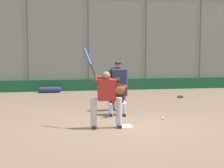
# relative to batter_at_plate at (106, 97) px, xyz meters

# --- Properties ---
(ground_plane) EXTENTS (160.00, 160.00, 0.00)m
(ground_plane) POSITION_rel_batter_at_plate_xyz_m (-0.51, -0.13, -0.82)
(ground_plane) COLOR #7A604C
(home_plate_marker) EXTENTS (0.43, 0.43, 0.01)m
(home_plate_marker) POSITION_rel_batter_at_plate_xyz_m (-0.51, -0.13, -0.81)
(home_plate_marker) COLOR white
(home_plate_marker) RESTS_ON ground_plane
(backstop_fence) EXTENTS (17.26, 0.08, 4.68)m
(backstop_fence) POSITION_rel_batter_at_plate_xyz_m (-0.51, -8.53, 1.61)
(backstop_fence) COLOR #515651
(backstop_fence) RESTS_ON ground_plane
(padding_wall) EXTENTS (16.84, 0.18, 0.55)m
(padding_wall) POSITION_rel_batter_at_plate_xyz_m (-0.51, -8.43, -0.54)
(padding_wall) COLOR #19512D
(padding_wall) RESTS_ON ground_plane
(bleachers_beyond) EXTENTS (12.03, 1.95, 1.16)m
(bleachers_beyond) POSITION_rel_batter_at_plate_xyz_m (-0.33, -10.68, -0.43)
(bleachers_beyond) COLOR slate
(bleachers_beyond) RESTS_ON ground_plane
(batter_at_plate) EXTENTS (0.99, 0.64, 2.10)m
(batter_at_plate) POSITION_rel_batter_at_plate_xyz_m (0.00, 0.00, 0.00)
(batter_at_plate) COLOR #B7B7BC
(batter_at_plate) RESTS_ON ground_plane
(catcher_behind_plate) EXTENTS (0.65, 0.78, 1.19)m
(catcher_behind_plate) POSITION_rel_batter_at_plate_xyz_m (-0.64, -1.78, -0.20)
(catcher_behind_plate) COLOR #B7B7BC
(catcher_behind_plate) RESTS_ON ground_plane
(umpire_home) EXTENTS (0.66, 0.40, 1.63)m
(umpire_home) POSITION_rel_batter_at_plate_xyz_m (-0.83, -2.65, 0.05)
(umpire_home) COLOR #4C4C51
(umpire_home) RESTS_ON ground_plane
(fielding_glove_on_dirt) EXTENTS (0.28, 0.21, 0.10)m
(fielding_glove_on_dirt) POSITION_rel_batter_at_plate_xyz_m (-3.99, -5.21, -0.77)
(fielding_glove_on_dirt) COLOR #56331E
(fielding_glove_on_dirt) RESTS_ON ground_plane
(baseball_loose) EXTENTS (0.07, 0.07, 0.07)m
(baseball_loose) POSITION_rel_batter_at_plate_xyz_m (-1.84, -0.88, -0.78)
(baseball_loose) COLOR white
(baseball_loose) RESTS_ON ground_plane
(equipment_bag_dugout_side) EXTENTS (1.09, 0.27, 0.27)m
(equipment_bag_dugout_side) POSITION_rel_batter_at_plate_xyz_m (1.38, -7.86, -0.68)
(equipment_bag_dugout_side) COLOR navy
(equipment_bag_dugout_side) RESTS_ON ground_plane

